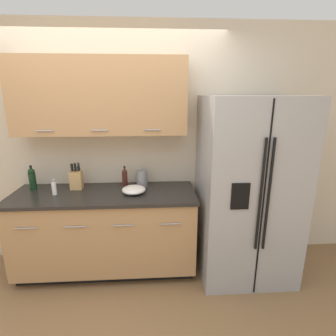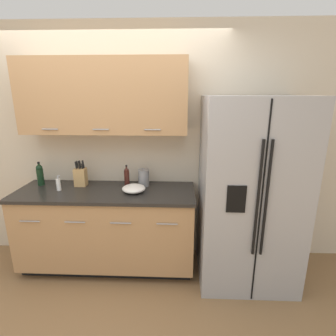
{
  "view_description": "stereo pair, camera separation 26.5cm",
  "coord_description": "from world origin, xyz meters",
  "px_view_note": "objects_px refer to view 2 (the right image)",
  "views": [
    {
      "loc": [
        0.47,
        -1.77,
        1.87
      ],
      "look_at": [
        0.63,
        0.78,
        1.15
      ],
      "focal_mm": 28.0,
      "sensor_mm": 36.0,
      "label": 1
    },
    {
      "loc": [
        0.74,
        -1.78,
        1.87
      ],
      "look_at": [
        0.63,
        0.78,
        1.15
      ],
      "focal_mm": 28.0,
      "sensor_mm": 36.0,
      "label": 2
    }
  ],
  "objects_px": {
    "oil_bottle": "(127,177)",
    "soap_dispenser": "(59,184)",
    "refrigerator": "(249,193)",
    "wine_bottle": "(40,174)",
    "mixing_bowl": "(134,188)",
    "steel_canister": "(144,178)",
    "knife_block": "(81,176)"
  },
  "relations": [
    {
      "from": "knife_block",
      "to": "steel_canister",
      "type": "distance_m",
      "value": 0.69
    },
    {
      "from": "soap_dispenser",
      "to": "knife_block",
      "type": "bearing_deg",
      "value": 41.66
    },
    {
      "from": "refrigerator",
      "to": "wine_bottle",
      "type": "xyz_separation_m",
      "value": [
        -2.22,
        0.22,
        0.09
      ]
    },
    {
      "from": "refrigerator",
      "to": "oil_bottle",
      "type": "height_order",
      "value": "refrigerator"
    },
    {
      "from": "oil_bottle",
      "to": "soap_dispenser",
      "type": "bearing_deg",
      "value": -167.01
    },
    {
      "from": "refrigerator",
      "to": "knife_block",
      "type": "height_order",
      "value": "refrigerator"
    },
    {
      "from": "knife_block",
      "to": "wine_bottle",
      "type": "bearing_deg",
      "value": 179.85
    },
    {
      "from": "refrigerator",
      "to": "mixing_bowl",
      "type": "distance_m",
      "value": 1.16
    },
    {
      "from": "mixing_bowl",
      "to": "soap_dispenser",
      "type": "bearing_deg",
      "value": 179.04
    },
    {
      "from": "oil_bottle",
      "to": "steel_canister",
      "type": "distance_m",
      "value": 0.18
    },
    {
      "from": "refrigerator",
      "to": "steel_canister",
      "type": "bearing_deg",
      "value": 167.19
    },
    {
      "from": "refrigerator",
      "to": "mixing_bowl",
      "type": "relative_size",
      "value": 7.8
    },
    {
      "from": "wine_bottle",
      "to": "mixing_bowl",
      "type": "distance_m",
      "value": 1.08
    },
    {
      "from": "steel_canister",
      "to": "soap_dispenser",
      "type": "bearing_deg",
      "value": -167.97
    },
    {
      "from": "steel_canister",
      "to": "mixing_bowl",
      "type": "height_order",
      "value": "steel_canister"
    },
    {
      "from": "knife_block",
      "to": "soap_dispenser",
      "type": "distance_m",
      "value": 0.24
    },
    {
      "from": "wine_bottle",
      "to": "soap_dispenser",
      "type": "distance_m",
      "value": 0.32
    },
    {
      "from": "soap_dispenser",
      "to": "oil_bottle",
      "type": "bearing_deg",
      "value": 12.99
    },
    {
      "from": "wine_bottle",
      "to": "oil_bottle",
      "type": "distance_m",
      "value": 0.96
    },
    {
      "from": "oil_bottle",
      "to": "mixing_bowl",
      "type": "relative_size",
      "value": 1.0
    },
    {
      "from": "refrigerator",
      "to": "steel_canister",
      "type": "height_order",
      "value": "refrigerator"
    },
    {
      "from": "knife_block",
      "to": "mixing_bowl",
      "type": "distance_m",
      "value": 0.64
    },
    {
      "from": "knife_block",
      "to": "soap_dispenser",
      "type": "height_order",
      "value": "knife_block"
    },
    {
      "from": "soap_dispenser",
      "to": "refrigerator",
      "type": "bearing_deg",
      "value": -1.77
    },
    {
      "from": "oil_bottle",
      "to": "mixing_bowl",
      "type": "distance_m",
      "value": 0.21
    },
    {
      "from": "wine_bottle",
      "to": "knife_block",
      "type": "bearing_deg",
      "value": -0.15
    },
    {
      "from": "steel_canister",
      "to": "mixing_bowl",
      "type": "distance_m",
      "value": 0.22
    },
    {
      "from": "refrigerator",
      "to": "oil_bottle",
      "type": "relative_size",
      "value": 7.79
    },
    {
      "from": "knife_block",
      "to": "mixing_bowl",
      "type": "bearing_deg",
      "value": -15.72
    },
    {
      "from": "refrigerator",
      "to": "steel_canister",
      "type": "distance_m",
      "value": 1.11
    },
    {
      "from": "refrigerator",
      "to": "soap_dispenser",
      "type": "bearing_deg",
      "value": 178.23
    },
    {
      "from": "refrigerator",
      "to": "mixing_bowl",
      "type": "xyz_separation_m",
      "value": [
        -1.16,
        0.05,
        0.01
      ]
    }
  ]
}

